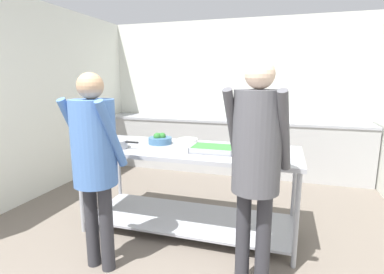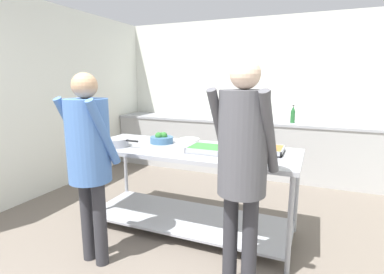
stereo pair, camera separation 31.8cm
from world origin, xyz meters
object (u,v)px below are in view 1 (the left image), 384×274
plate_stack (188,141)px  serving_tray_roast (213,149)px  sauce_pan (115,144)px  broccoli_bowl (160,140)px  serving_tray_vegetables (262,148)px  water_bottle (279,114)px  guest_serving_left (94,152)px  guest_serving_right (256,153)px

plate_stack → serving_tray_roast: (0.37, -0.31, 0.00)m
sauce_pan → broccoli_bowl: bearing=43.1°
sauce_pan → broccoli_bowl: 0.49m
serving_tray_vegetables → water_bottle: water_bottle is taller
sauce_pan → broccoli_bowl: size_ratio=1.55×
serving_tray_roast → water_bottle: (0.58, 2.24, 0.13)m
water_bottle → serving_tray_roast: bearing=-104.6°
plate_stack → serving_tray_roast: 0.48m
sauce_pan → plate_stack: size_ratio=1.70×
plate_stack → water_bottle: bearing=63.7°
plate_stack → broccoli_bowl: bearing=-155.7°
guest_serving_left → guest_serving_right: 1.29m
guest_serving_right → water_bottle: size_ratio=6.25×
plate_stack → guest_serving_left: bearing=-111.6°
serving_tray_vegetables → water_bottle: 2.05m
serving_tray_vegetables → guest_serving_right: size_ratio=0.24×
sauce_pan → serving_tray_vegetables: sauce_pan is taller
guest_serving_right → water_bottle: guest_serving_right is taller
serving_tray_roast → water_bottle: 2.32m
broccoli_bowl → serving_tray_vegetables: size_ratio=0.62×
broccoli_bowl → serving_tray_roast: size_ratio=0.60×
guest_serving_left → broccoli_bowl: bearing=80.9°
broccoli_bowl → plate_stack: 0.31m
plate_stack → guest_serving_left: (-0.44, -1.11, 0.10)m
serving_tray_roast → sauce_pan: bearing=-171.4°
sauce_pan → water_bottle: bearing=56.3°
broccoli_bowl → plate_stack: size_ratio=1.10×
sauce_pan → water_bottle: size_ratio=1.42×
serving_tray_roast → water_bottle: water_bottle is taller
serving_tray_roast → guest_serving_right: 0.85m
sauce_pan → serving_tray_roast: size_ratio=0.93×
guest_serving_right → water_bottle: 2.92m
serving_tray_roast → water_bottle: bearing=75.4°
serving_tray_roast → plate_stack: bearing=139.6°
broccoli_bowl → guest_serving_right: (1.12, -0.87, 0.14)m
broccoli_bowl → guest_serving_right: guest_serving_right is taller
plate_stack → guest_serving_left: guest_serving_left is taller
plate_stack → guest_serving_right: bearing=-49.8°
serving_tray_vegetables → guest_serving_right: guest_serving_right is taller
sauce_pan → plate_stack: 0.79m
guest_serving_right → guest_serving_left: bearing=-175.0°
plate_stack → serving_tray_vegetables: size_ratio=0.56×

